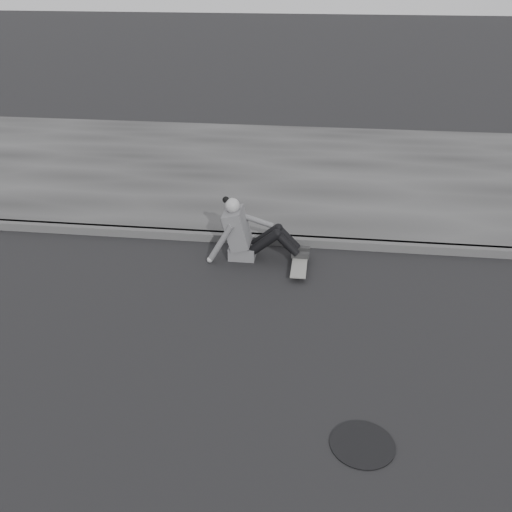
# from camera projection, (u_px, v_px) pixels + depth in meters

# --- Properties ---
(ground) EXTENTS (80.00, 80.00, 0.00)m
(ground) POSITION_uv_depth(u_px,v_px,m) (279.00, 354.00, 5.97)
(ground) COLOR black
(ground) RESTS_ON ground
(curb) EXTENTS (24.00, 0.16, 0.12)m
(curb) POSITION_uv_depth(u_px,v_px,m) (295.00, 241.00, 8.21)
(curb) COLOR #434343
(curb) RESTS_ON ground
(sidewalk) EXTENTS (24.00, 6.00, 0.12)m
(sidewalk) POSITION_uv_depth(u_px,v_px,m) (306.00, 171.00, 10.86)
(sidewalk) COLOR #333333
(sidewalk) RESTS_ON ground
(manhole) EXTENTS (0.56, 0.56, 0.01)m
(manhole) POSITION_uv_depth(u_px,v_px,m) (362.00, 444.00, 4.86)
(manhole) COLOR black
(manhole) RESTS_ON ground
(skateboard) EXTENTS (0.20, 0.78, 0.09)m
(skateboard) POSITION_uv_depth(u_px,v_px,m) (299.00, 264.00, 7.56)
(skateboard) COLOR gray
(skateboard) RESTS_ON ground
(seated_woman) EXTENTS (1.38, 0.46, 0.88)m
(seated_woman) POSITION_uv_depth(u_px,v_px,m) (247.00, 234.00, 7.73)
(seated_woman) COLOR #535356
(seated_woman) RESTS_ON ground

